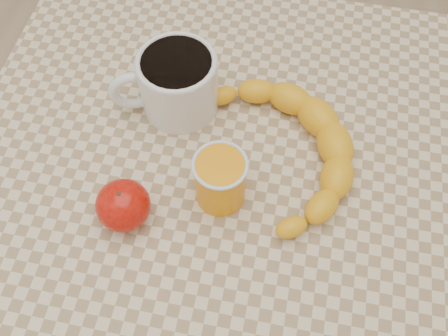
% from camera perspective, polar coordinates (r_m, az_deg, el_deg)
% --- Properties ---
extents(ground, '(3.00, 3.00, 0.00)m').
position_cam_1_polar(ground, '(1.42, 0.00, -15.79)').
color(ground, tan).
rests_on(ground, ground).
extents(table, '(0.80, 0.80, 0.75)m').
position_cam_1_polar(table, '(0.80, 0.00, -3.82)').
color(table, beige).
rests_on(table, ground).
extents(coffee_mug, '(0.18, 0.15, 0.10)m').
position_cam_1_polar(coffee_mug, '(0.75, -5.50, 9.79)').
color(coffee_mug, silver).
rests_on(coffee_mug, table).
extents(orange_juice_glass, '(0.07, 0.07, 0.09)m').
position_cam_1_polar(orange_juice_glass, '(0.67, -0.42, -1.33)').
color(orange_juice_glass, orange).
rests_on(orange_juice_glass, table).
extents(apple, '(0.08, 0.08, 0.07)m').
position_cam_1_polar(apple, '(0.68, -11.45, -4.20)').
color(apple, '#900704').
rests_on(apple, table).
extents(banana, '(0.45, 0.48, 0.05)m').
position_cam_1_polar(banana, '(0.72, 7.31, 2.31)').
color(banana, '#ECA915').
rests_on(banana, table).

